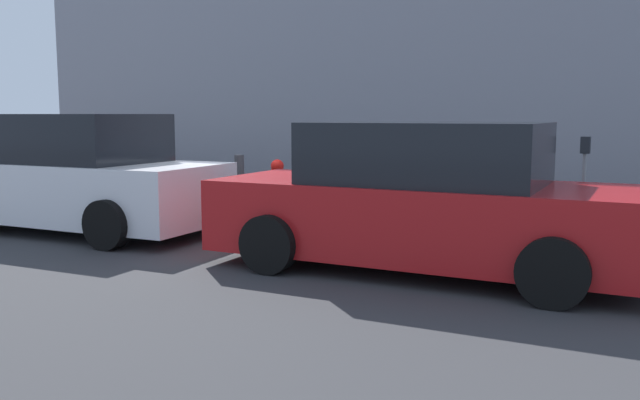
{
  "coord_description": "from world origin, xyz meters",
  "views": [
    {
      "loc": [
        -6.0,
        8.39,
        1.7
      ],
      "look_at": [
        -1.7,
        0.4,
        0.54
      ],
      "focal_mm": 37.66,
      "sensor_mm": 36.0,
      "label": 1
    }
  ],
  "objects_px": {
    "suitcase_silver_4": "(352,198)",
    "bollard_post": "(240,183)",
    "fire_hydrant": "(277,184)",
    "parking_meter": "(584,171)",
    "suitcase_maroon_1": "(452,203)",
    "suitcase_olive_3": "(384,198)",
    "suitcase_red_0": "(484,207)",
    "suitcase_black_2": "(416,202)",
    "parked_car_white_1": "(79,177)",
    "suitcase_teal_5": "(326,198)",
    "parked_car_red_0": "(426,202)"
  },
  "relations": [
    {
      "from": "suitcase_maroon_1",
      "to": "suitcase_teal_5",
      "type": "bearing_deg",
      "value": -0.91
    },
    {
      "from": "suitcase_red_0",
      "to": "suitcase_silver_4",
      "type": "distance_m",
      "value": 2.0
    },
    {
      "from": "suitcase_teal_5",
      "to": "parked_car_red_0",
      "type": "relative_size",
      "value": 0.13
    },
    {
      "from": "suitcase_olive_3",
      "to": "parking_meter",
      "type": "height_order",
      "value": "parking_meter"
    },
    {
      "from": "bollard_post",
      "to": "parked_car_white_1",
      "type": "distance_m",
      "value": 2.49
    },
    {
      "from": "suitcase_red_0",
      "to": "suitcase_maroon_1",
      "type": "height_order",
      "value": "suitcase_maroon_1"
    },
    {
      "from": "suitcase_black_2",
      "to": "parked_car_red_0",
      "type": "height_order",
      "value": "parked_car_red_0"
    },
    {
      "from": "fire_hydrant",
      "to": "parked_car_white_1",
      "type": "height_order",
      "value": "parked_car_white_1"
    },
    {
      "from": "suitcase_black_2",
      "to": "parking_meter",
      "type": "bearing_deg",
      "value": -171.46
    },
    {
      "from": "suitcase_red_0",
      "to": "parking_meter",
      "type": "relative_size",
      "value": 0.66
    },
    {
      "from": "parked_car_white_1",
      "to": "suitcase_black_2",
      "type": "bearing_deg",
      "value": -153.85
    },
    {
      "from": "suitcase_olive_3",
      "to": "parking_meter",
      "type": "xyz_separation_m",
      "value": [
        -2.7,
        -0.28,
        0.49
      ]
    },
    {
      "from": "fire_hydrant",
      "to": "parked_car_red_0",
      "type": "height_order",
      "value": "parked_car_red_0"
    },
    {
      "from": "suitcase_silver_4",
      "to": "fire_hydrant",
      "type": "height_order",
      "value": "suitcase_silver_4"
    },
    {
      "from": "suitcase_olive_3",
      "to": "fire_hydrant",
      "type": "distance_m",
      "value": 1.87
    },
    {
      "from": "suitcase_olive_3",
      "to": "parked_car_red_0",
      "type": "bearing_deg",
      "value": 122.68
    },
    {
      "from": "suitcase_red_0",
      "to": "suitcase_black_2",
      "type": "distance_m",
      "value": 0.98
    },
    {
      "from": "suitcase_black_2",
      "to": "suitcase_teal_5",
      "type": "bearing_deg",
      "value": -3.99
    },
    {
      "from": "parked_car_red_0",
      "to": "parked_car_white_1",
      "type": "bearing_deg",
      "value": -0.0
    },
    {
      "from": "parked_car_white_1",
      "to": "suitcase_silver_4",
      "type": "bearing_deg",
      "value": -146.96
    },
    {
      "from": "suitcase_red_0",
      "to": "suitcase_teal_5",
      "type": "height_order",
      "value": "suitcase_red_0"
    },
    {
      "from": "suitcase_black_2",
      "to": "parked_car_white_1",
      "type": "relative_size",
      "value": 0.22
    },
    {
      "from": "suitcase_red_0",
      "to": "parking_meter",
      "type": "xyz_separation_m",
      "value": [
        -1.22,
        -0.29,
        0.53
      ]
    },
    {
      "from": "suitcase_maroon_1",
      "to": "parking_meter",
      "type": "bearing_deg",
      "value": -171.36
    },
    {
      "from": "suitcase_maroon_1",
      "to": "suitcase_teal_5",
      "type": "distance_m",
      "value": 2.01
    },
    {
      "from": "bollard_post",
      "to": "suitcase_silver_4",
      "type": "bearing_deg",
      "value": -177.13
    },
    {
      "from": "suitcase_maroon_1",
      "to": "parked_car_white_1",
      "type": "bearing_deg",
      "value": 24.47
    },
    {
      "from": "suitcase_silver_4",
      "to": "parked_car_red_0",
      "type": "relative_size",
      "value": 0.19
    },
    {
      "from": "suitcase_red_0",
      "to": "suitcase_teal_5",
      "type": "bearing_deg",
      "value": -1.61
    },
    {
      "from": "suitcase_silver_4",
      "to": "suitcase_teal_5",
      "type": "relative_size",
      "value": 1.48
    },
    {
      "from": "fire_hydrant",
      "to": "parked_car_red_0",
      "type": "distance_m",
      "value": 3.96
    },
    {
      "from": "parked_car_white_1",
      "to": "suitcase_olive_3",
      "type": "bearing_deg",
      "value": -150.39
    },
    {
      "from": "suitcase_red_0",
      "to": "suitcase_black_2",
      "type": "bearing_deg",
      "value": 2.06
    },
    {
      "from": "suitcase_maroon_1",
      "to": "bollard_post",
      "type": "height_order",
      "value": "suitcase_maroon_1"
    },
    {
      "from": "suitcase_olive_3",
      "to": "bollard_post",
      "type": "xyz_separation_m",
      "value": [
        2.5,
        0.12,
        0.12
      ]
    },
    {
      "from": "fire_hydrant",
      "to": "parked_car_white_1",
      "type": "relative_size",
      "value": 0.19
    },
    {
      "from": "suitcase_silver_4",
      "to": "fire_hydrant",
      "type": "bearing_deg",
      "value": -2.15
    },
    {
      "from": "suitcase_silver_4",
      "to": "parked_car_white_1",
      "type": "bearing_deg",
      "value": 33.04
    },
    {
      "from": "fire_hydrant",
      "to": "parking_meter",
      "type": "distance_m",
      "value": 4.6
    },
    {
      "from": "suitcase_maroon_1",
      "to": "suitcase_olive_3",
      "type": "height_order",
      "value": "suitcase_maroon_1"
    },
    {
      "from": "fire_hydrant",
      "to": "bollard_post",
      "type": "height_order",
      "value": "bollard_post"
    },
    {
      "from": "suitcase_red_0",
      "to": "parked_car_red_0",
      "type": "height_order",
      "value": "parked_car_red_0"
    },
    {
      "from": "suitcase_maroon_1",
      "to": "parked_car_red_0",
      "type": "height_order",
      "value": "parked_car_red_0"
    },
    {
      "from": "fire_hydrant",
      "to": "bollard_post",
      "type": "bearing_deg",
      "value": 13.35
    },
    {
      "from": "suitcase_maroon_1",
      "to": "bollard_post",
      "type": "distance_m",
      "value": 3.52
    },
    {
      "from": "suitcase_teal_5",
      "to": "parked_car_white_1",
      "type": "height_order",
      "value": "parked_car_white_1"
    },
    {
      "from": "suitcase_olive_3",
      "to": "suitcase_black_2",
      "type": "bearing_deg",
      "value": 174.58
    },
    {
      "from": "parking_meter",
      "to": "parked_car_white_1",
      "type": "xyz_separation_m",
      "value": [
        6.57,
        2.48,
        -0.18
      ]
    },
    {
      "from": "suitcase_maroon_1",
      "to": "parked_car_white_1",
      "type": "height_order",
      "value": "parked_car_white_1"
    },
    {
      "from": "suitcase_silver_4",
      "to": "bollard_post",
      "type": "height_order",
      "value": "bollard_post"
    }
  ]
}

